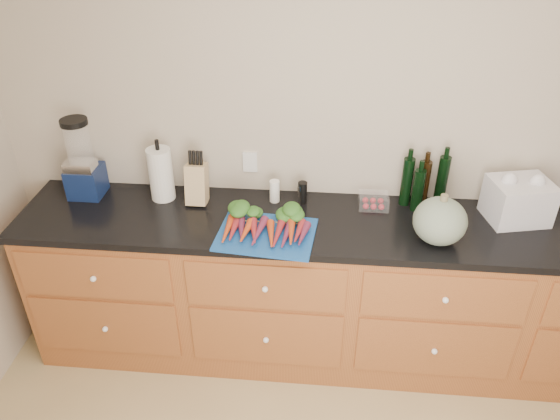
# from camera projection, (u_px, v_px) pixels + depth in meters

# --- Properties ---
(wall_back) EXTENTS (4.10, 0.05, 2.60)m
(wall_back) POSITION_uv_depth(u_px,v_px,m) (359.00, 135.00, 2.96)
(wall_back) COLOR #B9AC9A
(wall_back) RESTS_ON ground
(cabinets) EXTENTS (3.60, 0.64, 0.90)m
(cabinets) POSITION_uv_depth(u_px,v_px,m) (349.00, 293.00, 3.14)
(cabinets) COLOR brown
(cabinets) RESTS_ON ground
(countertop) EXTENTS (3.64, 0.62, 0.04)m
(countertop) POSITION_uv_depth(u_px,v_px,m) (355.00, 226.00, 2.89)
(countertop) COLOR black
(countertop) RESTS_ON cabinets
(cutting_board) EXTENTS (0.52, 0.41, 0.01)m
(cutting_board) POSITION_uv_depth(u_px,v_px,m) (266.00, 234.00, 2.78)
(cutting_board) COLOR #154894
(cutting_board) RESTS_ON countertop
(carrots) EXTENTS (0.44, 0.32, 0.06)m
(carrots) POSITION_uv_depth(u_px,v_px,m) (267.00, 225.00, 2.80)
(carrots) COLOR #C44017
(carrots) RESTS_ON cutting_board
(squash) EXTENTS (0.26, 0.26, 0.24)m
(squash) POSITION_uv_depth(u_px,v_px,m) (440.00, 221.00, 2.68)
(squash) COLOR #5D6F5E
(squash) RESTS_ON countertop
(blender_appliance) EXTENTS (0.18, 0.18, 0.46)m
(blender_appliance) POSITION_uv_depth(u_px,v_px,m) (82.00, 163.00, 3.02)
(blender_appliance) COLOR #0F1D46
(blender_appliance) RESTS_ON countertop
(paper_towel) EXTENTS (0.13, 0.13, 0.30)m
(paper_towel) POSITION_uv_depth(u_px,v_px,m) (161.00, 174.00, 3.02)
(paper_towel) COLOR white
(paper_towel) RESTS_ON countertop
(knife_block) EXTENTS (0.11, 0.11, 0.22)m
(knife_block) POSITION_uv_depth(u_px,v_px,m) (197.00, 184.00, 3.01)
(knife_block) COLOR tan
(knife_block) RESTS_ON countertop
(grinder_salt) EXTENTS (0.06, 0.06, 0.13)m
(grinder_salt) POSITION_uv_depth(u_px,v_px,m) (275.00, 191.00, 3.03)
(grinder_salt) COLOR white
(grinder_salt) RESTS_ON countertop
(grinder_pepper) EXTENTS (0.05, 0.05, 0.13)m
(grinder_pepper) POSITION_uv_depth(u_px,v_px,m) (302.00, 192.00, 3.02)
(grinder_pepper) COLOR black
(grinder_pepper) RESTS_ON countertop
(canister_chrome) EXTENTS (0.05, 0.05, 0.11)m
(canister_chrome) POSITION_uv_depth(u_px,v_px,m) (302.00, 194.00, 3.03)
(canister_chrome) COLOR silver
(canister_chrome) RESTS_ON countertop
(tomato_box) EXTENTS (0.16, 0.13, 0.07)m
(tomato_box) POSITION_uv_depth(u_px,v_px,m) (374.00, 201.00, 3.00)
(tomato_box) COLOR white
(tomato_box) RESTS_ON countertop
(bottles) EXTENTS (0.25, 0.13, 0.30)m
(bottles) POSITION_uv_depth(u_px,v_px,m) (423.00, 184.00, 2.96)
(bottles) COLOR black
(bottles) RESTS_ON countertop
(grocery_bag) EXTENTS (0.35, 0.30, 0.22)m
(grocery_bag) POSITION_uv_depth(u_px,v_px,m) (518.00, 201.00, 2.86)
(grocery_bag) COLOR white
(grocery_bag) RESTS_ON countertop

